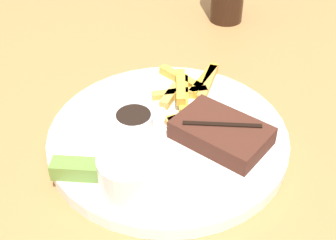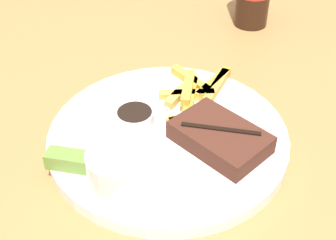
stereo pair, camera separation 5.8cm
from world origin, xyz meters
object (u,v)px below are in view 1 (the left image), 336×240
at_px(dinner_plate, 168,138).
at_px(coleslaw_cup, 130,173).
at_px(dipping_sauce_cup, 134,121).
at_px(fork_utensil, 155,95).
at_px(pickle_spear, 77,169).
at_px(steak_portion, 221,133).

height_order(dinner_plate, coleslaw_cup, coleslaw_cup).
distance_m(dipping_sauce_cup, fork_utensil, 0.08).
bearing_deg(fork_utensil, dinner_plate, -0.00).
bearing_deg(dipping_sauce_cup, fork_utensil, 116.61).
xyz_separation_m(dinner_plate, pickle_spear, (-0.02, -0.13, 0.02)).
height_order(pickle_spear, fork_utensil, pickle_spear).
bearing_deg(coleslaw_cup, fork_utensil, 128.65).
distance_m(dinner_plate, coleslaw_cup, 0.11).
relative_size(coleslaw_cup, pickle_spear, 1.16).
distance_m(dinner_plate, pickle_spear, 0.13).
distance_m(steak_portion, dipping_sauce_cup, 0.11).
xyz_separation_m(dinner_plate, fork_utensil, (-0.07, 0.04, 0.01)).
bearing_deg(coleslaw_cup, dinner_plate, 113.88).
height_order(dinner_plate, dipping_sauce_cup, dipping_sauce_cup).
xyz_separation_m(dipping_sauce_cup, fork_utensil, (-0.03, 0.07, -0.01)).
height_order(dinner_plate, fork_utensil, fork_utensil).
height_order(steak_portion, fork_utensil, steak_portion).
relative_size(dipping_sauce_cup, fork_utensil, 0.41).
bearing_deg(pickle_spear, dipping_sauce_cup, 99.90).
relative_size(dipping_sauce_cup, pickle_spear, 0.85).
height_order(steak_portion, dipping_sauce_cup, steak_portion).
xyz_separation_m(steak_portion, fork_utensil, (-0.12, 0.01, -0.01)).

